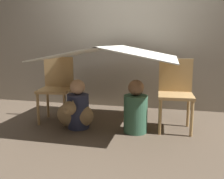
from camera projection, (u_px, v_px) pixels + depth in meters
ground_plane at (107, 132)px, 3.03m from camera, size 8.80×8.80×0.00m
wall_back at (127, 31)px, 4.01m from camera, size 7.00×0.05×2.50m
chair_left at (57, 86)px, 3.42m from camera, size 0.46×0.46×0.87m
chair_right at (175, 91)px, 3.06m from camera, size 0.43×0.43×0.87m
sheet_canopy at (112, 52)px, 3.08m from camera, size 1.58×1.45×0.16m
person_front at (78, 107)px, 3.12m from camera, size 0.27×0.27×0.62m
person_second at (136, 110)px, 2.97m from camera, size 0.28×0.28×0.64m
dog at (74, 114)px, 3.10m from camera, size 0.48×0.41×0.41m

